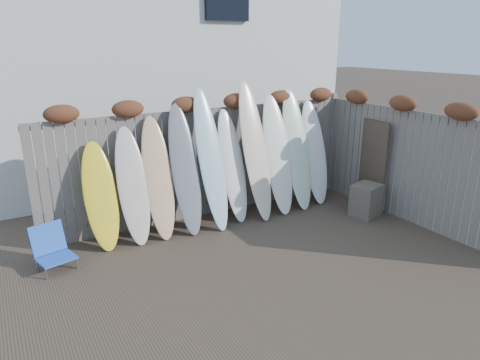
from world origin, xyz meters
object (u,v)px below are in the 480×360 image
beach_chair (52,248)px  surfboard_0 (101,197)px  lattice_panel (367,162)px  wooden_crate (366,200)px

beach_chair → surfboard_0: size_ratio=0.37×
beach_chair → lattice_panel: lattice_panel is taller
wooden_crate → lattice_panel: lattice_panel is taller
beach_chair → surfboard_0: (0.82, 0.32, 0.54)m
wooden_crate → surfboard_0: size_ratio=0.35×
wooden_crate → surfboard_0: bearing=165.2°
beach_chair → lattice_panel: 5.86m
beach_chair → surfboard_0: bearing=21.2°
beach_chair → lattice_panel: (5.82, -0.39, 0.56)m
beach_chair → lattice_panel: bearing=-3.9°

